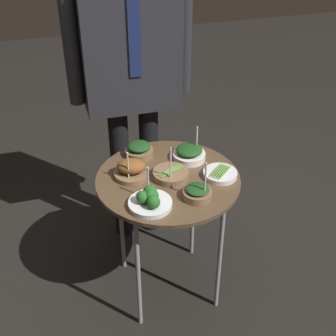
{
  "coord_description": "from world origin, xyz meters",
  "views": [
    {
      "loc": [
        -0.44,
        -1.54,
        1.78
      ],
      "look_at": [
        0.0,
        0.0,
        0.7
      ],
      "focal_mm": 50.0,
      "sensor_mm": 36.0,
      "label": 1
    }
  ],
  "objects_px": {
    "serving_cart": "(168,188)",
    "bowl_spinach_near_rim": "(139,150)",
    "bowl_spinach_center": "(189,153)",
    "bowl_asparagus_front_center": "(220,174)",
    "bowl_spinach_mid_left": "(198,193)",
    "waiter_figure": "(130,61)",
    "bowl_broccoli_front_left": "(150,200)",
    "bowl_roast_back_left": "(131,170)",
    "bowl_asparagus_far_rim": "(171,174)"
  },
  "relations": [
    {
      "from": "bowl_spinach_center",
      "to": "bowl_asparagus_front_center",
      "type": "xyz_separation_m",
      "value": [
        0.08,
        -0.16,
        -0.02
      ]
    },
    {
      "from": "bowl_asparagus_front_center",
      "to": "serving_cart",
      "type": "bearing_deg",
      "value": 167.23
    },
    {
      "from": "waiter_figure",
      "to": "bowl_spinach_mid_left",
      "type": "bearing_deg",
      "value": -78.85
    },
    {
      "from": "bowl_spinach_mid_left",
      "to": "waiter_figure",
      "type": "relative_size",
      "value": 0.11
    },
    {
      "from": "bowl_asparagus_far_rim",
      "to": "bowl_spinach_near_rim",
      "type": "relative_size",
      "value": 1.35
    },
    {
      "from": "bowl_asparagus_far_rim",
      "to": "bowl_broccoli_front_left",
      "type": "distance_m",
      "value": 0.21
    },
    {
      "from": "bowl_asparagus_far_rim",
      "to": "bowl_roast_back_left",
      "type": "xyz_separation_m",
      "value": [
        -0.16,
        0.05,
        0.02
      ]
    },
    {
      "from": "bowl_spinach_center",
      "to": "bowl_roast_back_left",
      "type": "bearing_deg",
      "value": -167.32
    },
    {
      "from": "bowl_spinach_near_rim",
      "to": "waiter_figure",
      "type": "distance_m",
      "value": 0.41
    },
    {
      "from": "bowl_spinach_center",
      "to": "waiter_figure",
      "type": "xyz_separation_m",
      "value": [
        -0.18,
        0.34,
        0.32
      ]
    },
    {
      "from": "bowl_roast_back_left",
      "to": "waiter_figure",
      "type": "relative_size",
      "value": 0.09
    },
    {
      "from": "bowl_broccoli_front_left",
      "to": "waiter_figure",
      "type": "relative_size",
      "value": 0.11
    },
    {
      "from": "bowl_broccoli_front_left",
      "to": "bowl_roast_back_left",
      "type": "bearing_deg",
      "value": 96.7
    },
    {
      "from": "bowl_spinach_mid_left",
      "to": "bowl_spinach_center",
      "type": "distance_m",
      "value": 0.28
    },
    {
      "from": "bowl_spinach_near_rim",
      "to": "waiter_figure",
      "type": "height_order",
      "value": "waiter_figure"
    },
    {
      "from": "bowl_spinach_mid_left",
      "to": "bowl_roast_back_left",
      "type": "height_order",
      "value": "bowl_spinach_mid_left"
    },
    {
      "from": "bowl_roast_back_left",
      "to": "waiter_figure",
      "type": "xyz_separation_m",
      "value": [
        0.1,
        0.4,
        0.31
      ]
    },
    {
      "from": "bowl_roast_back_left",
      "to": "bowl_asparagus_far_rim",
      "type": "bearing_deg",
      "value": -18.92
    },
    {
      "from": "bowl_spinach_center",
      "to": "bowl_asparagus_front_center",
      "type": "distance_m",
      "value": 0.19
    },
    {
      "from": "bowl_asparagus_front_center",
      "to": "bowl_asparagus_far_rim",
      "type": "bearing_deg",
      "value": 166.54
    },
    {
      "from": "bowl_asparagus_front_center",
      "to": "bowl_spinach_center",
      "type": "bearing_deg",
      "value": 117.14
    },
    {
      "from": "serving_cart",
      "to": "bowl_spinach_mid_left",
      "type": "height_order",
      "value": "bowl_spinach_mid_left"
    },
    {
      "from": "bowl_asparagus_front_center",
      "to": "waiter_figure",
      "type": "height_order",
      "value": "waiter_figure"
    },
    {
      "from": "bowl_spinach_center",
      "to": "serving_cart",
      "type": "bearing_deg",
      "value": -138.58
    },
    {
      "from": "bowl_broccoli_front_left",
      "to": "bowl_asparagus_front_center",
      "type": "height_order",
      "value": "bowl_broccoli_front_left"
    },
    {
      "from": "bowl_spinach_center",
      "to": "bowl_spinach_near_rim",
      "type": "xyz_separation_m",
      "value": [
        -0.21,
        0.09,
        -0.0
      ]
    },
    {
      "from": "serving_cart",
      "to": "bowl_spinach_near_rim",
      "type": "relative_size",
      "value": 5.12
    },
    {
      "from": "serving_cart",
      "to": "bowl_asparagus_front_center",
      "type": "distance_m",
      "value": 0.23
    },
    {
      "from": "bowl_roast_back_left",
      "to": "waiter_figure",
      "type": "bearing_deg",
      "value": 76.47
    },
    {
      "from": "serving_cart",
      "to": "bowl_spinach_center",
      "type": "height_order",
      "value": "bowl_spinach_center"
    },
    {
      "from": "bowl_asparagus_front_center",
      "to": "bowl_roast_back_left",
      "type": "bearing_deg",
      "value": 164.13
    },
    {
      "from": "bowl_spinach_mid_left",
      "to": "bowl_spinach_near_rim",
      "type": "height_order",
      "value": "bowl_spinach_mid_left"
    },
    {
      "from": "bowl_spinach_center",
      "to": "bowl_asparagus_front_center",
      "type": "bearing_deg",
      "value": -62.86
    },
    {
      "from": "bowl_asparagus_front_center",
      "to": "bowl_spinach_mid_left",
      "type": "bearing_deg",
      "value": -141.11
    },
    {
      "from": "waiter_figure",
      "to": "serving_cart",
      "type": "bearing_deg",
      "value": -84.07
    },
    {
      "from": "bowl_spinach_near_rim",
      "to": "waiter_figure",
      "type": "bearing_deg",
      "value": 83.52
    },
    {
      "from": "bowl_roast_back_left",
      "to": "bowl_asparagus_front_center",
      "type": "distance_m",
      "value": 0.37
    },
    {
      "from": "bowl_roast_back_left",
      "to": "serving_cart",
      "type": "bearing_deg",
      "value": -20.31
    },
    {
      "from": "bowl_asparagus_far_rim",
      "to": "bowl_spinach_near_rim",
      "type": "bearing_deg",
      "value": 112.81
    },
    {
      "from": "serving_cart",
      "to": "bowl_spinach_mid_left",
      "type": "xyz_separation_m",
      "value": [
        0.07,
        -0.16,
        0.08
      ]
    },
    {
      "from": "serving_cart",
      "to": "bowl_spinach_near_rim",
      "type": "bearing_deg",
      "value": 110.04
    },
    {
      "from": "bowl_broccoli_front_left",
      "to": "waiter_figure",
      "type": "xyz_separation_m",
      "value": [
        0.07,
        0.62,
        0.32
      ]
    },
    {
      "from": "bowl_broccoli_front_left",
      "to": "bowl_spinach_mid_left",
      "type": "relative_size",
      "value": 0.98
    },
    {
      "from": "bowl_spinach_mid_left",
      "to": "bowl_spinach_center",
      "type": "height_order",
      "value": "bowl_spinach_mid_left"
    },
    {
      "from": "bowl_spinach_center",
      "to": "bowl_asparagus_front_center",
      "type": "relative_size",
      "value": 1.05
    },
    {
      "from": "bowl_roast_back_left",
      "to": "bowl_spinach_near_rim",
      "type": "bearing_deg",
      "value": 65.99
    },
    {
      "from": "serving_cart",
      "to": "bowl_spinach_near_rim",
      "type": "xyz_separation_m",
      "value": [
        -0.08,
        0.21,
        0.08
      ]
    },
    {
      "from": "bowl_broccoli_front_left",
      "to": "bowl_spinach_mid_left",
      "type": "height_order",
      "value": "bowl_spinach_mid_left"
    },
    {
      "from": "bowl_spinach_center",
      "to": "bowl_spinach_near_rim",
      "type": "distance_m",
      "value": 0.23
    },
    {
      "from": "bowl_broccoli_front_left",
      "to": "bowl_spinach_center",
      "type": "relative_size",
      "value": 1.13
    }
  ]
}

